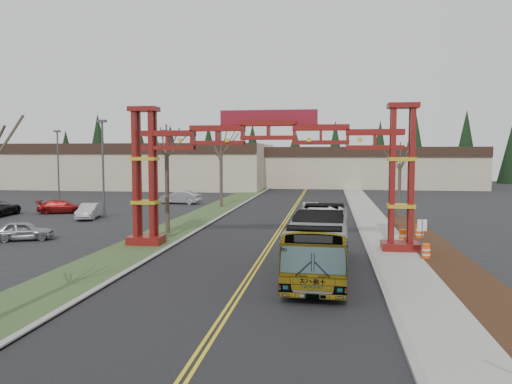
% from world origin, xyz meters
% --- Properties ---
extents(ground, '(200.00, 200.00, 0.00)m').
position_xyz_m(ground, '(0.00, 0.00, 0.00)').
color(ground, black).
rests_on(ground, ground).
extents(road, '(12.00, 110.00, 0.02)m').
position_xyz_m(road, '(0.00, 25.00, 0.01)').
color(road, black).
rests_on(road, ground).
extents(lane_line_left, '(0.12, 100.00, 0.01)m').
position_xyz_m(lane_line_left, '(-0.12, 25.00, 0.03)').
color(lane_line_left, gold).
rests_on(lane_line_left, road).
extents(lane_line_right, '(0.12, 100.00, 0.01)m').
position_xyz_m(lane_line_right, '(0.12, 25.00, 0.03)').
color(lane_line_right, gold).
rests_on(lane_line_right, road).
extents(curb_right, '(0.30, 110.00, 0.15)m').
position_xyz_m(curb_right, '(6.15, 25.00, 0.07)').
color(curb_right, gray).
rests_on(curb_right, ground).
extents(sidewalk_right, '(2.60, 110.00, 0.14)m').
position_xyz_m(sidewalk_right, '(7.60, 25.00, 0.08)').
color(sidewalk_right, gray).
rests_on(sidewalk_right, ground).
extents(landscape_strip, '(2.60, 50.00, 0.12)m').
position_xyz_m(landscape_strip, '(10.20, 10.00, 0.06)').
color(landscape_strip, black).
rests_on(landscape_strip, ground).
extents(grass_median, '(4.00, 110.00, 0.08)m').
position_xyz_m(grass_median, '(-8.00, 25.00, 0.04)').
color(grass_median, '#324C26').
rests_on(grass_median, ground).
extents(curb_left, '(0.30, 110.00, 0.15)m').
position_xyz_m(curb_left, '(-6.15, 25.00, 0.07)').
color(curb_left, gray).
rests_on(curb_left, ground).
extents(gateway_arch, '(18.20, 1.60, 8.90)m').
position_xyz_m(gateway_arch, '(0.00, 18.00, 5.98)').
color(gateway_arch, '#5C100C').
rests_on(gateway_arch, ground).
extents(retail_building_west, '(46.00, 22.30, 7.50)m').
position_xyz_m(retail_building_west, '(-30.00, 71.96, 3.76)').
color(retail_building_west, tan).
rests_on(retail_building_west, ground).
extents(retail_building_east, '(38.00, 20.30, 7.00)m').
position_xyz_m(retail_building_east, '(10.00, 79.95, 3.51)').
color(retail_building_east, tan).
rests_on(retail_building_east, ground).
extents(conifer_treeline, '(116.10, 5.60, 13.00)m').
position_xyz_m(conifer_treeline, '(0.25, 92.00, 6.49)').
color(conifer_treeline, black).
rests_on(conifer_treeline, ground).
extents(transit_bus, '(3.01, 11.32, 3.13)m').
position_xyz_m(transit_bus, '(3.32, 11.90, 1.57)').
color(transit_bus, '#999BA0').
rests_on(transit_bus, ground).
extents(silver_sedan, '(2.01, 4.34, 1.38)m').
position_xyz_m(silver_sedan, '(2.07, 33.32, 0.69)').
color(silver_sedan, '#A5A8AD').
rests_on(silver_sedan, ground).
extents(parked_car_near_a, '(4.19, 2.95, 1.33)m').
position_xyz_m(parked_car_near_a, '(-16.93, 18.45, 0.66)').
color(parked_car_near_a, '#919598').
rests_on(parked_car_near_a, ground).
extents(parked_car_near_b, '(2.28, 4.43, 1.39)m').
position_xyz_m(parked_car_near_b, '(-17.83, 29.66, 0.70)').
color(parked_car_near_b, silver).
rests_on(parked_car_near_b, ground).
extents(parked_car_mid_a, '(4.97, 3.23, 1.34)m').
position_xyz_m(parked_car_mid_a, '(-22.53, 33.28, 0.67)').
color(parked_car_mid_a, maroon).
rests_on(parked_car_mid_a, ground).
extents(parked_car_far_a, '(4.83, 2.11, 1.54)m').
position_xyz_m(parked_car_far_a, '(-13.59, 43.92, 0.77)').
color(parked_car_far_a, '#A8AAB0').
rests_on(parked_car_far_a, ground).
extents(bare_tree_median_mid, '(3.15, 3.15, 8.04)m').
position_xyz_m(bare_tree_median_mid, '(-8.00, 22.37, 5.92)').
color(bare_tree_median_mid, '#382D26').
rests_on(bare_tree_median_mid, ground).
extents(bare_tree_median_far, '(3.52, 3.52, 8.53)m').
position_xyz_m(bare_tree_median_far, '(-8.00, 40.80, 6.17)').
color(bare_tree_median_far, '#382D26').
rests_on(bare_tree_median_far, ground).
extents(bare_tree_right_far, '(2.98, 2.98, 6.96)m').
position_xyz_m(bare_tree_right_far, '(10.00, 33.47, 4.96)').
color(bare_tree_right_far, '#382D26').
rests_on(bare_tree_right_far, ground).
extents(light_pole_near, '(0.78, 0.39, 9.01)m').
position_xyz_m(light_pole_near, '(-16.92, 30.77, 5.21)').
color(light_pole_near, '#3F3F44').
rests_on(light_pole_near, ground).
extents(light_pole_mid, '(0.76, 0.38, 8.77)m').
position_xyz_m(light_pole_mid, '(-29.42, 44.74, 5.07)').
color(light_pole_mid, '#3F3F44').
rests_on(light_pole_mid, ground).
extents(light_pole_far, '(0.83, 0.41, 9.56)m').
position_xyz_m(light_pole_far, '(-21.68, 61.54, 5.53)').
color(light_pole_far, '#3F3F44').
rests_on(light_pole_far, ground).
extents(street_sign, '(0.52, 0.16, 2.32)m').
position_xyz_m(street_sign, '(8.81, 15.54, 1.67)').
color(street_sign, '#3F3F44').
rests_on(street_sign, ground).
extents(barrel_south, '(0.50, 0.50, 0.92)m').
position_xyz_m(barrel_south, '(9.11, 15.88, 0.46)').
color(barrel_south, '#FF520E').
rests_on(barrel_south, ground).
extents(barrel_mid, '(0.57, 0.57, 1.05)m').
position_xyz_m(barrel_mid, '(8.50, 20.17, 0.53)').
color(barrel_mid, '#FF520E').
rests_on(barrel_mid, ground).
extents(barrel_north, '(0.54, 0.54, 1.00)m').
position_xyz_m(barrel_north, '(9.97, 22.79, 0.50)').
color(barrel_north, '#FF520E').
rests_on(barrel_north, ground).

